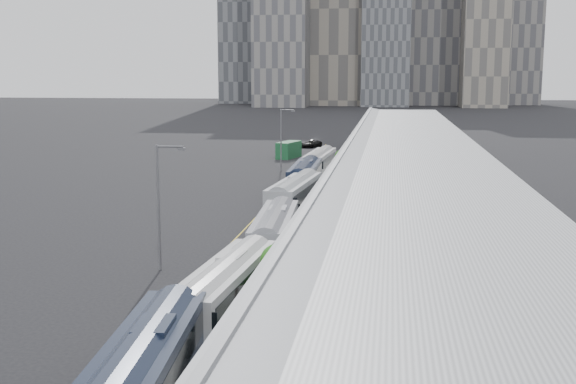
% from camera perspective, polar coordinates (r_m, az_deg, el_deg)
% --- Properties ---
extents(sidewalk, '(10.00, 170.00, 0.12)m').
position_cam_1_polar(sidewalk, '(59.41, 6.13, -3.62)').
color(sidewalk, gray).
rests_on(sidewalk, ground).
extents(lane_line, '(0.12, 160.00, 0.02)m').
position_cam_1_polar(lane_line, '(60.67, -3.84, -3.36)').
color(lane_line, gold).
rests_on(lane_line, ground).
extents(depot, '(12.45, 160.40, 7.20)m').
position_cam_1_polar(depot, '(58.75, 10.08, -0.42)').
color(depot, gray).
rests_on(depot, ground).
extents(bus_2, '(3.38, 12.50, 3.61)m').
position_cam_1_polar(bus_2, '(38.72, -4.90, -8.39)').
color(bus_2, '#B8B8BA').
rests_on(bus_2, ground).
extents(bus_3, '(3.22, 12.55, 3.63)m').
position_cam_1_polar(bus_3, '(51.94, -1.05, -3.77)').
color(bus_3, gray).
rests_on(bus_3, ground).
extents(bus_4, '(3.82, 13.23, 3.81)m').
position_cam_1_polar(bus_4, '(67.34, 0.53, -0.70)').
color(bus_4, '#A5A9AF').
rests_on(bus_4, ground).
extents(bus_5, '(2.92, 13.11, 3.82)m').
position_cam_1_polar(bus_5, '(79.41, 1.37, 0.83)').
color(bus_5, '#171F34').
rests_on(bus_5, ground).
extents(bus_6, '(3.28, 12.67, 3.67)m').
position_cam_1_polar(bus_6, '(93.48, 2.52, 2.05)').
color(bus_6, '#B4B3B5').
rests_on(bus_6, ground).
extents(tree_1, '(2.53, 2.53, 4.40)m').
position_cam_1_polar(tree_1, '(40.00, -0.06, -5.39)').
color(tree_1, black).
rests_on(tree_1, ground).
extents(tree_2, '(1.45, 1.45, 4.53)m').
position_cam_1_polar(tree_2, '(62.31, 3.62, 0.46)').
color(tree_2, black).
rests_on(tree_2, ground).
extents(tree_3, '(1.98, 1.98, 4.95)m').
position_cam_1_polar(tree_3, '(82.83, 4.58, 2.76)').
color(tree_3, black).
rests_on(tree_3, ground).
extents(street_lamp_near, '(2.04, 0.22, 8.62)m').
position_cam_1_polar(street_lamp_near, '(49.32, -9.99, -0.51)').
color(street_lamp_near, '#59595E').
rests_on(street_lamp_near, ground).
extents(street_lamp_far, '(2.04, 0.22, 8.56)m').
position_cam_1_polar(street_lamp_far, '(100.38, -0.45, 4.52)').
color(street_lamp_far, '#59595E').
rests_on(street_lamp_far, ground).
extents(shipping_container, '(3.56, 6.32, 2.63)m').
position_cam_1_polar(shipping_container, '(116.28, 0.06, 3.36)').
color(shipping_container, '#164927').
rests_on(shipping_container, ground).
extents(suv, '(4.13, 5.52, 1.39)m').
position_cam_1_polar(suv, '(133.55, 1.82, 3.85)').
color(suv, black).
rests_on(suv, ground).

